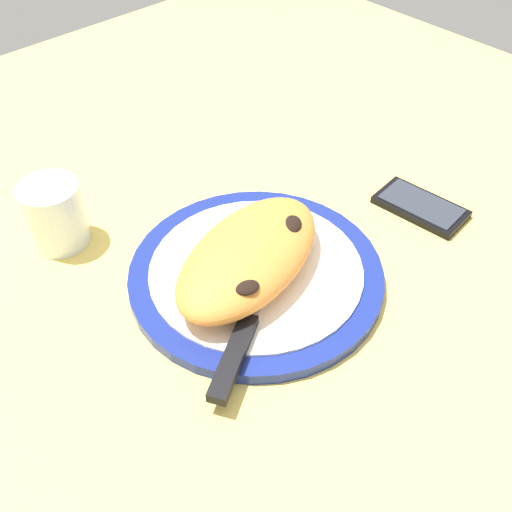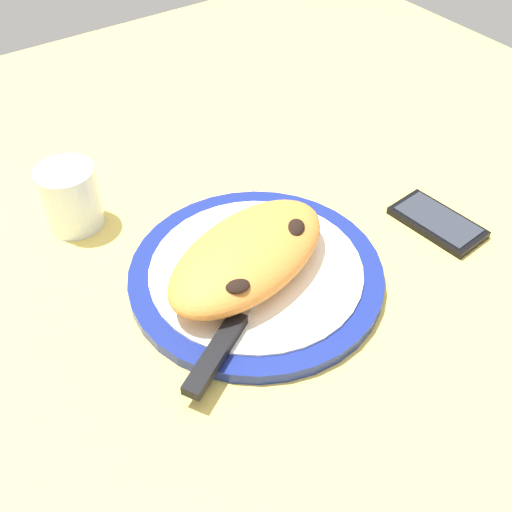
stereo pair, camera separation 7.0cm
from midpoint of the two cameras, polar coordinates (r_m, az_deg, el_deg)
name	(u,v)px [view 1 (the left image)]	position (r cm, az deg, el deg)	size (l,w,h in cm)	color
ground_plane	(256,288)	(74.15, -2.72, -3.08)	(150.00, 150.00, 3.00)	#EACC60
plate	(256,274)	(72.45, -2.78, -1.81)	(30.01, 30.01, 1.79)	navy
calzone	(252,258)	(69.07, -3.30, -0.33)	(24.86, 17.40, 5.49)	orange
fork	(205,251)	(74.20, -7.47, 0.37)	(16.65, 4.77, 0.40)	silver
knife	(244,333)	(64.75, -4.29, -7.33)	(22.60, 14.10, 1.20)	silver
smartphone	(421,207)	(84.12, 12.73, 4.38)	(7.37, 12.37, 1.16)	black
water_glass	(56,218)	(80.62, -20.49, 3.22)	(7.34, 7.34, 8.37)	silver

